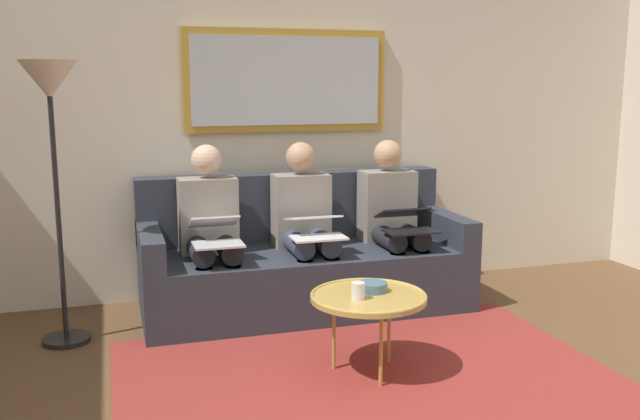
{
  "coord_description": "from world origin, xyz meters",
  "views": [
    {
      "loc": [
        1.25,
        2.37,
        1.53
      ],
      "look_at": [
        0.0,
        -1.7,
        0.75
      ],
      "focal_mm": 38.79,
      "sensor_mm": 36.0,
      "label": 1
    }
  ],
  "objects_px": {
    "bowl": "(372,287)",
    "laptop_white": "(316,226)",
    "couch": "(302,262)",
    "framed_mirror": "(287,81)",
    "person_left": "(392,216)",
    "coffee_table": "(368,298)",
    "laptop_black": "(406,221)",
    "cup": "(358,291)",
    "person_right": "(210,227)",
    "person_middle": "(305,222)",
    "laptop_silver": "(216,231)",
    "standing_lamp": "(51,112)"
  },
  "relations": [
    {
      "from": "bowl",
      "to": "laptop_white",
      "type": "bearing_deg",
      "value": -85.4
    },
    {
      "from": "couch",
      "to": "framed_mirror",
      "type": "relative_size",
      "value": 1.49
    },
    {
      "from": "couch",
      "to": "person_left",
      "type": "bearing_deg",
      "value": 173.87
    },
    {
      "from": "coffee_table",
      "to": "laptop_black",
      "type": "height_order",
      "value": "laptop_black"
    },
    {
      "from": "couch",
      "to": "cup",
      "type": "distance_m",
      "value": 1.28
    },
    {
      "from": "coffee_table",
      "to": "person_right",
      "type": "relative_size",
      "value": 0.54
    },
    {
      "from": "laptop_black",
      "to": "couch",
      "type": "bearing_deg",
      "value": -25.73
    },
    {
      "from": "person_left",
      "to": "person_right",
      "type": "height_order",
      "value": "same"
    },
    {
      "from": "coffee_table",
      "to": "person_middle",
      "type": "height_order",
      "value": "person_middle"
    },
    {
      "from": "bowl",
      "to": "laptop_silver",
      "type": "distance_m",
      "value": 1.13
    },
    {
      "from": "bowl",
      "to": "person_right",
      "type": "relative_size",
      "value": 0.14
    },
    {
      "from": "bowl",
      "to": "framed_mirror",
      "type": "bearing_deg",
      "value": -87.5
    },
    {
      "from": "laptop_black",
      "to": "standing_lamp",
      "type": "relative_size",
      "value": 0.21
    },
    {
      "from": "laptop_white",
      "to": "bowl",
      "type": "bearing_deg",
      "value": 94.6
    },
    {
      "from": "person_middle",
      "to": "couch",
      "type": "bearing_deg",
      "value": -90.0
    },
    {
      "from": "bowl",
      "to": "person_left",
      "type": "height_order",
      "value": "person_left"
    },
    {
      "from": "standing_lamp",
      "to": "framed_mirror",
      "type": "bearing_deg",
      "value": -157.07
    },
    {
      "from": "person_left",
      "to": "person_middle",
      "type": "xyz_separation_m",
      "value": [
        0.64,
        0.0,
        0.0
      ]
    },
    {
      "from": "laptop_black",
      "to": "cup",
      "type": "bearing_deg",
      "value": 54.05
    },
    {
      "from": "couch",
      "to": "laptop_black",
      "type": "distance_m",
      "value": 0.78
    },
    {
      "from": "couch",
      "to": "standing_lamp",
      "type": "xyz_separation_m",
      "value": [
        1.55,
        0.27,
        1.06
      ]
    },
    {
      "from": "bowl",
      "to": "standing_lamp",
      "type": "relative_size",
      "value": 0.1
    },
    {
      "from": "cup",
      "to": "laptop_black",
      "type": "distance_m",
      "value": 1.19
    },
    {
      "from": "cup",
      "to": "laptop_black",
      "type": "xyz_separation_m",
      "value": [
        -0.7,
        -0.96,
        0.15
      ]
    },
    {
      "from": "person_left",
      "to": "standing_lamp",
      "type": "distance_m",
      "value": 2.33
    },
    {
      "from": "person_left",
      "to": "laptop_silver",
      "type": "xyz_separation_m",
      "value": [
        1.28,
        0.23,
        0.02
      ]
    },
    {
      "from": "person_left",
      "to": "laptop_silver",
      "type": "height_order",
      "value": "person_left"
    },
    {
      "from": "person_middle",
      "to": "laptop_white",
      "type": "xyz_separation_m",
      "value": [
        0.0,
        0.25,
        0.02
      ]
    },
    {
      "from": "couch",
      "to": "laptop_black",
      "type": "height_order",
      "value": "couch"
    },
    {
      "from": "framed_mirror",
      "to": "laptop_black",
      "type": "distance_m",
      "value": 1.32
    },
    {
      "from": "laptop_black",
      "to": "person_right",
      "type": "height_order",
      "value": "person_right"
    },
    {
      "from": "cup",
      "to": "bowl",
      "type": "relative_size",
      "value": 0.56
    },
    {
      "from": "laptop_black",
      "to": "laptop_silver",
      "type": "height_order",
      "value": "laptop_silver"
    },
    {
      "from": "couch",
      "to": "person_middle",
      "type": "bearing_deg",
      "value": 90.0
    },
    {
      "from": "person_right",
      "to": "laptop_silver",
      "type": "distance_m",
      "value": 0.23
    },
    {
      "from": "person_left",
      "to": "laptop_silver",
      "type": "distance_m",
      "value": 1.3
    },
    {
      "from": "person_left",
      "to": "laptop_white",
      "type": "relative_size",
      "value": 3.3
    },
    {
      "from": "cup",
      "to": "couch",
      "type": "bearing_deg",
      "value": -92.5
    },
    {
      "from": "person_left",
      "to": "standing_lamp",
      "type": "bearing_deg",
      "value": 5.19
    },
    {
      "from": "cup",
      "to": "person_left",
      "type": "xyz_separation_m",
      "value": [
        -0.7,
        -1.2,
        0.13
      ]
    },
    {
      "from": "laptop_white",
      "to": "couch",
      "type": "bearing_deg",
      "value": -90.0
    },
    {
      "from": "laptop_white",
      "to": "person_right",
      "type": "relative_size",
      "value": 0.3
    },
    {
      "from": "framed_mirror",
      "to": "person_middle",
      "type": "xyz_separation_m",
      "value": [
        0.0,
        0.46,
        -0.94
      ]
    },
    {
      "from": "coffee_table",
      "to": "person_right",
      "type": "height_order",
      "value": "person_right"
    },
    {
      "from": "laptop_silver",
      "to": "standing_lamp",
      "type": "relative_size",
      "value": 0.23
    },
    {
      "from": "couch",
      "to": "coffee_table",
      "type": "xyz_separation_m",
      "value": [
        -0.02,
        1.22,
        0.11
      ]
    },
    {
      "from": "coffee_table",
      "to": "bowl",
      "type": "bearing_deg",
      "value": -126.73
    },
    {
      "from": "standing_lamp",
      "to": "person_left",
      "type": "bearing_deg",
      "value": -174.81
    },
    {
      "from": "bowl",
      "to": "person_middle",
      "type": "xyz_separation_m",
      "value": [
        0.07,
        -1.09,
        0.15
      ]
    },
    {
      "from": "coffee_table",
      "to": "laptop_white",
      "type": "bearing_deg",
      "value": -88.59
    }
  ]
}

